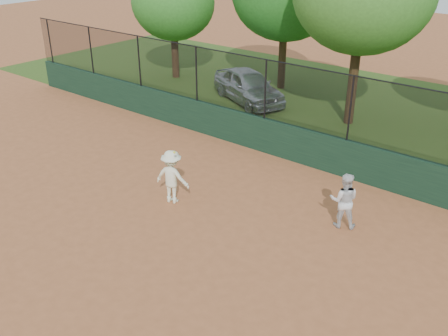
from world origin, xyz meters
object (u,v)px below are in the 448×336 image
Objects in this scene: player_second at (344,200)px; parked_car at (248,86)px; player_main at (172,177)px; tree_0 at (173,2)px.

parked_car is at bearing -65.74° from player_second.
player_main is 13.08m from tree_0.
parked_car is 10.29m from player_second.
tree_0 is (-5.17, 0.85, 2.96)m from parked_car.
player_main is (-4.29, -1.81, 0.03)m from player_second.
player_second is 15.30m from tree_0.
parked_car is 6.02m from tree_0.
parked_car is 9.18m from player_main.
player_second is 0.27× the size of tree_0.
player_second is (7.84, -6.66, 0.04)m from parked_car.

